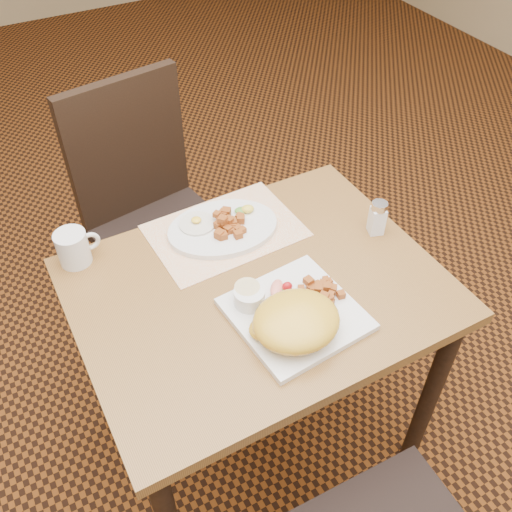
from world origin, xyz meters
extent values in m
plane|color=black|center=(0.00, 0.00, 0.00)|extent=(8.00, 8.00, 0.00)
cube|color=brown|center=(0.00, 0.00, 0.73)|extent=(0.90, 0.70, 0.03)
cylinder|color=black|center=(0.40, -0.30, 0.36)|extent=(0.05, 0.05, 0.71)
cylinder|color=black|center=(-0.40, 0.30, 0.36)|extent=(0.05, 0.05, 0.71)
cylinder|color=black|center=(0.40, 0.30, 0.36)|extent=(0.05, 0.05, 0.71)
cylinder|color=black|center=(0.17, -0.46, 0.21)|extent=(0.04, 0.04, 0.42)
cube|color=black|center=(-0.04, 0.59, 0.45)|extent=(0.48, 0.48, 0.05)
cylinder|color=black|center=(0.11, 0.80, 0.21)|extent=(0.04, 0.04, 0.42)
cylinder|color=black|center=(0.17, 0.44, 0.21)|extent=(0.04, 0.04, 0.42)
cylinder|color=black|center=(-0.25, 0.74, 0.21)|extent=(0.04, 0.04, 0.42)
cylinder|color=black|center=(-0.19, 0.38, 0.21)|extent=(0.04, 0.04, 0.42)
cube|color=black|center=(-0.07, 0.79, 0.72)|extent=(0.42, 0.11, 0.50)
cube|color=white|center=(0.02, 0.22, 0.75)|extent=(0.41, 0.29, 0.00)
cube|color=silver|center=(0.03, -0.13, 0.76)|extent=(0.30, 0.30, 0.02)
ellipsoid|color=gold|center=(0.00, -0.18, 0.80)|extent=(0.20, 0.18, 0.07)
ellipsoid|color=gold|center=(0.02, -0.20, 0.78)|extent=(0.08, 0.07, 0.03)
ellipsoid|color=gold|center=(-0.06, -0.15, 0.78)|extent=(0.08, 0.07, 0.03)
cylinder|color=silver|center=(-0.05, -0.05, 0.79)|extent=(0.07, 0.07, 0.04)
cylinder|color=beige|center=(-0.05, -0.04, 0.80)|extent=(0.06, 0.06, 0.01)
ellipsoid|color=#387223|center=(0.03, -0.06, 0.77)|extent=(0.04, 0.03, 0.01)
ellipsoid|color=red|center=(0.05, -0.06, 0.78)|extent=(0.03, 0.03, 0.03)
ellipsoid|color=#F28C72|center=(0.02, -0.05, 0.78)|extent=(0.06, 0.07, 0.02)
cylinder|color=white|center=(-0.05, 0.26, 0.77)|extent=(0.10, 0.10, 0.01)
ellipsoid|color=yellow|center=(-0.05, 0.27, 0.78)|extent=(0.03, 0.03, 0.01)
ellipsoid|color=#387223|center=(0.08, 0.25, 0.78)|extent=(0.05, 0.04, 0.01)
ellipsoid|color=yellow|center=(0.10, 0.25, 0.78)|extent=(0.04, 0.04, 0.02)
cube|color=white|center=(0.38, 0.02, 0.79)|extent=(0.05, 0.05, 0.08)
cylinder|color=silver|center=(0.38, 0.02, 0.84)|extent=(0.05, 0.05, 0.02)
cylinder|color=silver|center=(-0.37, 0.30, 0.80)|extent=(0.08, 0.08, 0.09)
torus|color=silver|center=(-0.33, 0.30, 0.80)|extent=(0.05, 0.01, 0.05)
cube|color=#A5521A|center=(0.06, -0.14, 0.78)|extent=(0.02, 0.02, 0.02)
cube|color=#A5521A|center=(0.09, -0.11, 0.79)|extent=(0.02, 0.02, 0.02)
cube|color=#A5521A|center=(0.10, -0.09, 0.78)|extent=(0.02, 0.02, 0.02)
cube|color=#A5521A|center=(0.11, -0.12, 0.77)|extent=(0.02, 0.02, 0.02)
cube|color=#A5521A|center=(0.11, -0.09, 0.77)|extent=(0.02, 0.02, 0.02)
cube|color=#A5521A|center=(0.07, -0.09, 0.79)|extent=(0.02, 0.02, 0.02)
cube|color=#A5521A|center=(0.12, -0.10, 0.77)|extent=(0.02, 0.02, 0.02)
cube|color=#A5521A|center=(0.07, -0.12, 0.78)|extent=(0.03, 0.02, 0.02)
cube|color=#A5521A|center=(0.11, -0.15, 0.78)|extent=(0.03, 0.03, 0.02)
cube|color=#A5521A|center=(0.13, -0.10, 0.77)|extent=(0.02, 0.02, 0.01)
cube|color=#A5521A|center=(0.15, -0.14, 0.77)|extent=(0.02, 0.02, 0.02)
cube|color=#A5521A|center=(0.12, -0.14, 0.79)|extent=(0.02, 0.02, 0.01)
cube|color=#A5521A|center=(0.09, -0.14, 0.77)|extent=(0.02, 0.02, 0.02)
cube|color=#A5521A|center=(0.11, -0.15, 0.79)|extent=(0.02, 0.02, 0.01)
cube|color=#A5521A|center=(0.10, -0.08, 0.79)|extent=(0.02, 0.02, 0.02)
cube|color=#A5521A|center=(0.14, -0.12, 0.78)|extent=(0.03, 0.03, 0.02)
cube|color=#A5521A|center=(0.12, -0.12, 0.79)|extent=(0.03, 0.03, 0.02)
cube|color=#A5521A|center=(0.13, -0.09, 0.77)|extent=(0.02, 0.02, 0.02)
cube|color=#A5521A|center=(0.15, -0.09, 0.77)|extent=(0.02, 0.02, 0.01)
cube|color=#A5521A|center=(0.10, -0.10, 0.77)|extent=(0.02, 0.02, 0.02)
cube|color=#A5521A|center=(0.10, -0.11, 0.79)|extent=(0.02, 0.03, 0.02)
cube|color=#A5521A|center=(0.10, -0.14, 0.79)|extent=(0.03, 0.03, 0.02)
cube|color=#A5521A|center=(0.10, -0.11, 0.79)|extent=(0.03, 0.03, 0.02)
cube|color=#A5521A|center=(0.12, -0.13, 0.77)|extent=(0.02, 0.02, 0.02)
cube|color=#A5521A|center=(0.10, -0.10, 0.78)|extent=(0.02, 0.02, 0.02)
cube|color=#A5521A|center=(0.07, -0.10, 0.77)|extent=(0.02, 0.02, 0.02)
cube|color=#A5521A|center=(0.14, -0.08, 0.77)|extent=(0.02, 0.02, 0.02)
cube|color=#A5521A|center=(0.10, -0.12, 0.77)|extent=(0.03, 0.03, 0.02)
cube|color=#A5521A|center=(0.01, 0.22, 0.78)|extent=(0.03, 0.03, 0.02)
cube|color=#A5521A|center=(0.02, 0.19, 0.78)|extent=(0.02, 0.02, 0.01)
cube|color=#A5521A|center=(0.03, 0.21, 0.78)|extent=(0.02, 0.02, 0.02)
cube|color=#A5521A|center=(-0.01, 0.20, 0.78)|extent=(0.02, 0.03, 0.02)
cube|color=#A5521A|center=(0.03, 0.23, 0.78)|extent=(0.03, 0.03, 0.02)
cube|color=#A5521A|center=(0.05, 0.18, 0.78)|extent=(0.02, 0.02, 0.02)
cube|color=#A5521A|center=(0.03, 0.21, 0.79)|extent=(0.02, 0.02, 0.02)
cube|color=#A5521A|center=(0.04, 0.26, 0.78)|extent=(0.03, 0.03, 0.02)
cube|color=#A5521A|center=(0.01, 0.22, 0.80)|extent=(0.03, 0.03, 0.02)
cube|color=#A5521A|center=(0.01, 0.20, 0.78)|extent=(0.02, 0.02, 0.02)
cube|color=#A5521A|center=(0.03, 0.21, 0.78)|extent=(0.03, 0.03, 0.02)
cube|color=#A5521A|center=(-0.02, 0.19, 0.78)|extent=(0.03, 0.03, 0.02)
cube|color=#A5521A|center=(0.07, 0.23, 0.78)|extent=(0.03, 0.03, 0.02)
cube|color=#A5521A|center=(0.03, 0.21, 0.78)|extent=(0.03, 0.03, 0.02)
cube|color=#A5521A|center=(0.00, 0.22, 0.78)|extent=(0.03, 0.02, 0.02)
cube|color=#A5521A|center=(-0.01, 0.18, 0.78)|extent=(0.02, 0.02, 0.02)
cube|color=#A5521A|center=(0.01, 0.23, 0.78)|extent=(0.02, 0.02, 0.02)
cube|color=#A5521A|center=(0.02, 0.21, 0.79)|extent=(0.02, 0.02, 0.02)
cube|color=#A5521A|center=(0.03, 0.26, 0.78)|extent=(0.03, 0.03, 0.02)
cube|color=#A5521A|center=(0.06, 0.22, 0.78)|extent=(0.03, 0.03, 0.02)
cube|color=#A5521A|center=(0.04, 0.19, 0.78)|extent=(0.02, 0.02, 0.02)
cube|color=#A5521A|center=(0.01, 0.25, 0.79)|extent=(0.03, 0.02, 0.01)
cube|color=#A5521A|center=(0.03, 0.16, 0.78)|extent=(0.02, 0.02, 0.02)
cube|color=#A5521A|center=(0.01, 0.22, 0.80)|extent=(0.03, 0.03, 0.02)
camera|label=1|loc=(-0.47, -0.85, 1.79)|focal=40.00mm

